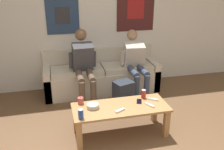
# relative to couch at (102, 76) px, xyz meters

# --- Properties ---
(wall_back) EXTENTS (10.00, 0.07, 2.55)m
(wall_back) POSITION_rel_couch_xyz_m (-0.07, 0.34, 0.99)
(wall_back) COLOR silver
(wall_back) RESTS_ON ground_plane
(couch) EXTENTS (2.10, 0.66, 0.78)m
(couch) POSITION_rel_couch_xyz_m (0.00, 0.00, 0.00)
(couch) COLOR beige
(couch) RESTS_ON ground_plane
(coffee_table) EXTENTS (1.28, 0.52, 0.43)m
(coffee_table) POSITION_rel_couch_xyz_m (-0.04, -1.46, 0.07)
(coffee_table) COLOR #B27F4C
(coffee_table) RESTS_ON ground_plane
(person_seated_adult) EXTENTS (0.47, 0.90, 1.22)m
(person_seated_adult) POSITION_rel_couch_xyz_m (-0.37, -0.33, 0.38)
(person_seated_adult) COLOR brown
(person_seated_adult) RESTS_ON ground_plane
(person_seated_teen) EXTENTS (0.47, 0.87, 1.16)m
(person_seated_teen) POSITION_rel_couch_xyz_m (0.55, -0.33, 0.35)
(person_seated_teen) COLOR #384256
(person_seated_teen) RESTS_ON ground_plane
(backpack) EXTENTS (0.36, 0.33, 0.47)m
(backpack) POSITION_rel_couch_xyz_m (0.21, -0.78, -0.06)
(backpack) COLOR #282D38
(backpack) RESTS_ON ground_plane
(ceramic_bowl) EXTENTS (0.17, 0.17, 0.06)m
(ceramic_bowl) POSITION_rel_couch_xyz_m (-0.40, -1.41, 0.17)
(ceramic_bowl) COLOR #B7B2A8
(ceramic_bowl) RESTS_ON coffee_table
(pillar_candle) EXTENTS (0.08, 0.08, 0.10)m
(pillar_candle) POSITION_rel_couch_xyz_m (-0.54, -1.26, 0.19)
(pillar_candle) COLOR #B24C42
(pillar_candle) RESTS_ON coffee_table
(drink_can_blue) EXTENTS (0.07, 0.07, 0.12)m
(drink_can_blue) POSITION_rel_couch_xyz_m (-0.58, -1.64, 0.20)
(drink_can_blue) COLOR #28479E
(drink_can_blue) RESTS_ON coffee_table
(drink_can_red) EXTENTS (0.07, 0.07, 0.12)m
(drink_can_red) POSITION_rel_couch_xyz_m (0.35, -1.29, 0.20)
(drink_can_red) COLOR maroon
(drink_can_red) RESTS_ON coffee_table
(game_controller_near_left) EXTENTS (0.10, 0.14, 0.03)m
(game_controller_near_left) POSITION_rel_couch_xyz_m (0.35, -1.54, 0.15)
(game_controller_near_left) COLOR white
(game_controller_near_left) RESTS_ON coffee_table
(game_controller_near_right) EXTENTS (0.14, 0.10, 0.03)m
(game_controller_near_right) POSITION_rel_couch_xyz_m (-0.07, -1.58, 0.15)
(game_controller_near_right) COLOR white
(game_controller_near_right) RESTS_ON coffee_table
(game_controller_far_center) EXTENTS (0.14, 0.11, 0.03)m
(game_controller_far_center) POSITION_rel_couch_xyz_m (0.45, -1.39, 0.15)
(game_controller_far_center) COLOR white
(game_controller_far_center) RESTS_ON coffee_table
(cell_phone) EXTENTS (0.11, 0.15, 0.01)m
(cell_phone) POSITION_rel_couch_xyz_m (0.25, -1.39, 0.15)
(cell_phone) COLOR black
(cell_phone) RESTS_ON coffee_table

